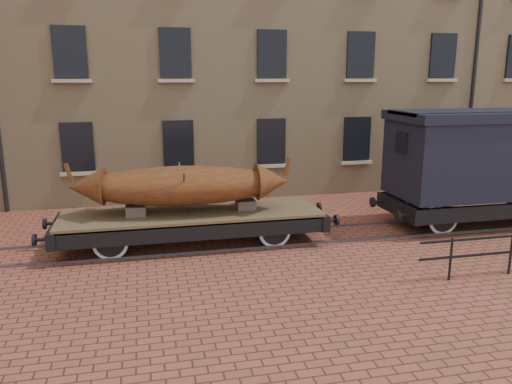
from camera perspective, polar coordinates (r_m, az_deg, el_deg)
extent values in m
plane|color=brown|center=(14.59, 2.78, -5.29)|extent=(90.00, 90.00, 0.00)
cube|color=tan|center=(24.41, 3.49, 18.70)|extent=(40.00, 10.00, 14.00)
cube|color=black|center=(18.59, -19.72, 4.91)|extent=(1.10, 0.12, 1.70)
cube|color=#B1A68E|center=(18.67, -19.52, 2.00)|extent=(1.30, 0.18, 0.12)
cube|color=black|center=(18.49, -8.86, 5.48)|extent=(1.10, 0.12, 1.70)
cube|color=#B1A68E|center=(18.58, -8.74, 2.55)|extent=(1.30, 0.18, 0.12)
cube|color=black|center=(19.05, 1.75, 5.85)|extent=(1.10, 0.12, 1.70)
cube|color=#B1A68E|center=(19.14, 1.77, 3.00)|extent=(1.30, 0.18, 0.12)
cube|color=black|center=(20.21, 11.45, 6.01)|extent=(1.10, 0.12, 1.70)
cube|color=#B1A68E|center=(20.29, 11.40, 3.33)|extent=(1.30, 0.18, 0.12)
cube|color=black|center=(21.88, 19.89, 6.01)|extent=(1.10, 0.12, 1.70)
cube|color=#B1A68E|center=(21.95, 19.78, 3.53)|extent=(1.30, 0.18, 0.12)
cube|color=black|center=(23.94, 27.01, 5.92)|extent=(1.10, 0.12, 1.70)
cube|color=#B1A68E|center=(24.01, 26.87, 3.65)|extent=(1.30, 0.18, 0.12)
cube|color=black|center=(18.45, -20.50, 14.78)|extent=(1.10, 0.12, 1.70)
cube|color=#B1A68E|center=(18.37, -20.29, 11.83)|extent=(1.30, 0.18, 0.12)
cube|color=black|center=(18.35, -9.22, 15.43)|extent=(1.10, 0.12, 1.70)
cube|color=#B1A68E|center=(18.28, -9.10, 12.46)|extent=(1.30, 0.18, 0.12)
cube|color=black|center=(18.92, 1.82, 15.51)|extent=(1.10, 0.12, 1.70)
cube|color=#B1A68E|center=(18.84, 1.84, 12.63)|extent=(1.30, 0.18, 0.12)
cube|color=black|center=(20.09, 11.87, 15.10)|extent=(1.10, 0.12, 1.70)
cube|color=#B1A68E|center=(20.02, 11.82, 12.39)|extent=(1.30, 0.18, 0.12)
cube|color=black|center=(21.76, 20.56, 14.39)|extent=(1.10, 0.12, 1.70)
cube|color=#B1A68E|center=(21.70, 20.45, 11.89)|extent=(1.30, 0.18, 0.12)
cylinder|color=black|center=(22.71, 24.25, 18.06)|extent=(0.14, 0.14, 14.00)
cube|color=#59595E|center=(13.93, 3.58, -6.08)|extent=(30.00, 0.08, 0.06)
cube|color=#59595E|center=(15.25, 2.05, -4.36)|extent=(30.00, 0.08, 0.06)
cylinder|color=black|center=(12.38, 21.35, -7.17)|extent=(0.06, 0.06, 1.00)
cylinder|color=black|center=(13.32, 27.10, -6.32)|extent=(0.06, 0.06, 1.00)
cube|color=brown|center=(13.89, -7.30, -2.51)|extent=(7.08, 2.08, 0.11)
cube|color=black|center=(13.04, -6.85, -4.58)|extent=(7.08, 0.15, 0.42)
cube|color=black|center=(14.88, -7.64, -2.38)|extent=(7.08, 0.15, 0.42)
cube|color=black|center=(14.09, -21.78, -4.10)|extent=(0.21, 2.17, 0.42)
cylinder|color=black|center=(13.47, -23.34, -5.01)|extent=(0.33, 0.09, 0.09)
cylinder|color=black|center=(13.50, -24.01, -5.03)|extent=(0.08, 0.30, 0.30)
cylinder|color=black|center=(14.81, -22.39, -3.34)|extent=(0.33, 0.09, 0.09)
cylinder|color=black|center=(14.84, -23.00, -3.37)|extent=(0.08, 0.30, 0.30)
cube|color=black|center=(14.70, 6.61, -2.54)|extent=(0.21, 2.17, 0.42)
cylinder|color=black|center=(14.15, 8.57, -3.22)|extent=(0.33, 0.09, 0.09)
cylinder|color=black|center=(14.21, 9.17, -3.17)|extent=(0.08, 0.30, 0.30)
cylinder|color=black|center=(15.43, 6.67, -1.79)|extent=(0.33, 0.09, 0.09)
cylinder|color=black|center=(15.48, 7.23, -1.75)|extent=(0.08, 0.30, 0.30)
cylinder|color=black|center=(13.99, -16.16, -4.68)|extent=(0.09, 1.79, 0.09)
cylinder|color=silver|center=(13.31, -16.32, -5.60)|extent=(0.91, 0.07, 0.91)
cylinder|color=black|center=(13.31, -16.32, -5.60)|extent=(0.74, 0.09, 0.74)
cube|color=black|center=(13.13, -16.41, -4.82)|extent=(0.85, 0.08, 0.09)
cylinder|color=silver|center=(14.68, -16.01, -3.83)|extent=(0.91, 0.07, 0.91)
cylinder|color=black|center=(14.68, -16.01, -3.83)|extent=(0.74, 0.09, 0.74)
cube|color=black|center=(14.73, -16.05, -2.86)|extent=(0.85, 0.08, 0.09)
cylinder|color=black|center=(14.37, 1.42, -3.68)|extent=(0.09, 1.79, 0.09)
cylinder|color=silver|center=(13.70, 2.16, -4.52)|extent=(0.91, 0.07, 0.91)
cylinder|color=black|center=(13.70, 2.16, -4.52)|extent=(0.74, 0.09, 0.74)
cube|color=black|center=(13.53, 2.29, -3.75)|extent=(0.85, 0.08, 0.09)
cylinder|color=silver|center=(15.04, 0.74, -2.91)|extent=(0.91, 0.07, 0.91)
cylinder|color=black|center=(15.04, 0.74, -2.91)|extent=(0.74, 0.09, 0.74)
cube|color=black|center=(15.09, 0.64, -1.97)|extent=(0.85, 0.08, 0.09)
cube|color=black|center=(14.00, -7.25, -3.96)|extent=(3.78, 0.06, 0.06)
cube|color=#625850|center=(13.79, -13.58, -2.08)|extent=(0.52, 0.47, 0.26)
cube|color=#625850|center=(14.06, -1.18, -1.42)|extent=(0.52, 0.47, 0.26)
ellipsoid|color=brown|center=(13.68, -8.46, 0.74)|extent=(5.39, 2.02, 1.06)
cone|color=brown|center=(13.90, -18.84, 0.56)|extent=(0.98, 1.07, 1.00)
cube|color=brown|center=(13.90, -20.62, 2.08)|extent=(0.22, 0.12, 0.51)
cone|color=brown|center=(13.89, 1.92, 1.26)|extent=(0.98, 1.07, 1.00)
cube|color=brown|center=(13.90, 3.60, 2.89)|extent=(0.22, 0.12, 0.51)
cylinder|color=#4B392A|center=(13.29, -8.29, -0.19)|extent=(0.05, 0.90, 1.29)
cylinder|color=#4B392A|center=(14.12, -8.58, 0.58)|extent=(0.05, 0.90, 1.29)
cube|color=black|center=(16.57, 26.91, -1.97)|extent=(6.00, 0.16, 0.45)
cube|color=black|center=(18.25, 22.57, -0.27)|extent=(6.00, 0.16, 0.45)
cube|color=black|center=(15.77, 15.92, -1.74)|extent=(0.22, 2.40, 0.45)
cylinder|color=black|center=(14.88, 15.86, -2.61)|extent=(0.08, 0.32, 0.32)
cylinder|color=black|center=(16.25, 13.19, -1.14)|extent=(0.08, 0.32, 0.32)
cylinder|color=black|center=(16.38, 19.26, -2.23)|extent=(0.10, 1.90, 0.10)
cylinder|color=silver|center=(15.80, 20.63, -2.89)|extent=(0.96, 0.07, 0.96)
cylinder|color=black|center=(15.80, 20.63, -2.89)|extent=(0.79, 0.10, 0.79)
cylinder|color=silver|center=(16.97, 17.99, -1.61)|extent=(0.96, 0.07, 0.96)
cylinder|color=black|center=(16.97, 17.99, -1.61)|extent=(0.79, 0.10, 0.79)
cube|color=black|center=(17.13, 25.09, 3.63)|extent=(6.00, 2.40, 2.30)
cube|color=black|center=(16.99, 25.51, 7.92)|extent=(6.18, 2.54, 0.28)
cube|color=black|center=(16.99, 25.55, 8.29)|extent=(6.18, 1.70, 0.12)
cube|color=black|center=(15.39, 16.32, 5.48)|extent=(0.08, 0.60, 0.60)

